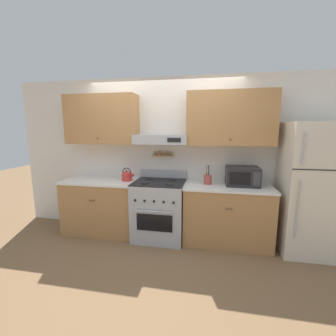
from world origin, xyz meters
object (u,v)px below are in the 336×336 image
tea_kettle (127,176)px  microwave (242,176)px  utensil_crock (208,179)px  refrigerator (313,189)px  stove_range (159,209)px

tea_kettle → microwave: microwave is taller
tea_kettle → utensil_crock: size_ratio=0.73×
refrigerator → stove_range: bearing=179.6°
refrigerator → microwave: bearing=172.8°
tea_kettle → microwave: size_ratio=0.45×
tea_kettle → microwave: 1.81m
microwave → utensil_crock: size_ratio=1.62×
refrigerator → utensil_crock: size_ratio=6.18×
stove_range → refrigerator: (2.18, -0.02, 0.45)m
tea_kettle → refrigerator: bearing=-2.1°
stove_range → microwave: microwave is taller
tea_kettle → microwave: (1.81, 0.02, 0.06)m
refrigerator → microwave: (-0.93, 0.12, 0.12)m
refrigerator → microwave: refrigerator is taller
tea_kettle → utensil_crock: utensil_crock is taller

